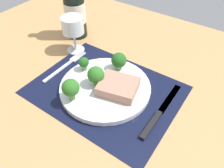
{
  "coord_description": "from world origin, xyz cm",
  "views": [
    {
      "loc": [
        28.0,
        -36.82,
        46.6
      ],
      "look_at": [
        1.29,
        1.65,
        1.9
      ],
      "focal_mm": 35.18,
      "sensor_mm": 36.0,
      "label": 1
    }
  ],
  "objects_px": {
    "plate": "(105,87)",
    "fork": "(66,65)",
    "knife": "(159,114)",
    "steak": "(118,87)",
    "wine_glass": "(73,27)",
    "wine_bottle": "(75,8)"
  },
  "relations": [
    {
      "from": "steak",
      "to": "wine_glass",
      "type": "height_order",
      "value": "wine_glass"
    },
    {
      "from": "knife",
      "to": "wine_bottle",
      "type": "bearing_deg",
      "value": 157.18
    },
    {
      "from": "fork",
      "to": "steak",
      "type": "bearing_deg",
      "value": -3.64
    },
    {
      "from": "wine_glass",
      "to": "wine_bottle",
      "type": "bearing_deg",
      "value": 127.38
    },
    {
      "from": "plate",
      "to": "knife",
      "type": "relative_size",
      "value": 1.16
    },
    {
      "from": "steak",
      "to": "knife",
      "type": "bearing_deg",
      "value": -0.0
    },
    {
      "from": "fork",
      "to": "plate",
      "type": "bearing_deg",
      "value": -5.96
    },
    {
      "from": "steak",
      "to": "wine_bottle",
      "type": "xyz_separation_m",
      "value": [
        -0.32,
        0.18,
        0.08
      ]
    },
    {
      "from": "wine_bottle",
      "to": "fork",
      "type": "bearing_deg",
      "value": -59.98
    },
    {
      "from": "plate",
      "to": "steak",
      "type": "relative_size",
      "value": 2.52
    },
    {
      "from": "wine_bottle",
      "to": "knife",
      "type": "bearing_deg",
      "value": -22.36
    },
    {
      "from": "plate",
      "to": "wine_bottle",
      "type": "xyz_separation_m",
      "value": [
        -0.27,
        0.19,
        0.1
      ]
    },
    {
      "from": "plate",
      "to": "knife",
      "type": "height_order",
      "value": "plate"
    },
    {
      "from": "steak",
      "to": "wine_bottle",
      "type": "bearing_deg",
      "value": 149.82
    },
    {
      "from": "plate",
      "to": "fork",
      "type": "relative_size",
      "value": 1.39
    },
    {
      "from": "plate",
      "to": "wine_bottle",
      "type": "height_order",
      "value": "wine_bottle"
    },
    {
      "from": "fork",
      "to": "knife",
      "type": "xyz_separation_m",
      "value": [
        0.35,
        -0.01,
        0.0
      ]
    },
    {
      "from": "steak",
      "to": "plate",
      "type": "bearing_deg",
      "value": -172.75
    },
    {
      "from": "plate",
      "to": "knife",
      "type": "bearing_deg",
      "value": 1.76
    },
    {
      "from": "wine_bottle",
      "to": "wine_glass",
      "type": "xyz_separation_m",
      "value": [
        0.06,
        -0.08,
        -0.02
      ]
    },
    {
      "from": "fork",
      "to": "wine_glass",
      "type": "distance_m",
      "value": 0.13
    },
    {
      "from": "knife",
      "to": "plate",
      "type": "bearing_deg",
      "value": -178.7
    }
  ]
}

